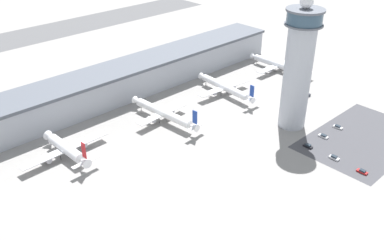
# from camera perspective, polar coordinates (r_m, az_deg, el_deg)

# --- Properties ---
(ground_plane) EXTENTS (1000.00, 1000.00, 0.00)m
(ground_plane) POSITION_cam_1_polar(r_m,az_deg,el_deg) (183.01, -3.44, -6.21)
(ground_plane) COLOR gray
(terminal_building) EXTENTS (275.36, 25.00, 17.58)m
(terminal_building) POSITION_cam_1_polar(r_m,az_deg,el_deg) (229.92, -14.88, 3.14)
(terminal_building) COLOR #A3A8B2
(terminal_building) RESTS_ON ground
(control_tower) EXTENTS (17.22, 17.22, 63.98)m
(control_tower) POSITION_cam_1_polar(r_m,az_deg,el_deg) (205.63, 14.00, 6.99)
(control_tower) COLOR #ADB2BC
(control_tower) RESTS_ON ground
(parking_lot_surface) EXTENTS (64.00, 40.00, 0.01)m
(parking_lot_surface) POSITION_cam_1_polar(r_m,az_deg,el_deg) (217.21, 21.80, -2.32)
(parking_lot_surface) COLOR #424247
(parking_lot_surface) RESTS_ON ground
(airplane_gate_charlie) EXTENTS (41.60, 32.91, 14.02)m
(airplane_gate_charlie) POSITION_cam_1_polar(r_m,az_deg,el_deg) (194.36, -16.43, -3.70)
(airplane_gate_charlie) COLOR white
(airplane_gate_charlie) RESTS_ON ground
(airplane_gate_delta) EXTENTS (30.68, 45.20, 13.49)m
(airplane_gate_delta) POSITION_cam_1_polar(r_m,az_deg,el_deg) (214.62, -3.82, 0.92)
(airplane_gate_delta) COLOR white
(airplane_gate_delta) RESTS_ON ground
(airplane_gate_echo) EXTENTS (35.21, 43.83, 12.86)m
(airplane_gate_echo) POSITION_cam_1_polar(r_m,az_deg,el_deg) (243.01, 4.43, 4.36)
(airplane_gate_echo) COLOR white
(airplane_gate_echo) RESTS_ON ground
(airplane_gate_foxtrot) EXTENTS (35.83, 45.23, 12.69)m
(airplane_gate_foxtrot) POSITION_cam_1_polar(r_m,az_deg,el_deg) (280.16, 11.46, 7.20)
(airplane_gate_foxtrot) COLOR silver
(airplane_gate_foxtrot) RESTS_ON ground
(service_truck_fuel) EXTENTS (4.43, 6.92, 2.85)m
(service_truck_fuel) POSITION_cam_1_polar(r_m,az_deg,el_deg) (251.99, 14.91, 3.48)
(service_truck_fuel) COLOR black
(service_truck_fuel) RESTS_ON ground
(car_silver_sedan) EXTENTS (2.04, 4.77, 1.43)m
(car_silver_sedan) POSITION_cam_1_polar(r_m,az_deg,el_deg) (221.92, 18.86, -0.90)
(car_silver_sedan) COLOR black
(car_silver_sedan) RESTS_ON ground
(car_red_hatchback) EXTENTS (1.88, 4.52, 1.39)m
(car_red_hatchback) POSITION_cam_1_polar(r_m,az_deg,el_deg) (192.30, 21.75, -6.41)
(car_red_hatchback) COLOR black
(car_red_hatchback) RESTS_ON ground
(car_blue_compact) EXTENTS (1.87, 4.51, 1.57)m
(car_blue_compact) POSITION_cam_1_polar(r_m,az_deg,el_deg) (197.13, 18.42, -4.79)
(car_blue_compact) COLOR black
(car_blue_compact) RESTS_ON ground
(car_maroon_suv) EXTENTS (1.83, 4.25, 1.58)m
(car_maroon_suv) POSITION_cam_1_polar(r_m,az_deg,el_deg) (202.03, 15.20, -3.38)
(car_maroon_suv) COLOR black
(car_maroon_suv) RESTS_ON ground
(car_grey_coupe) EXTENTS (1.97, 4.72, 1.41)m
(car_grey_coupe) POSITION_cam_1_polar(r_m,az_deg,el_deg) (211.88, 17.10, -2.08)
(car_grey_coupe) COLOR black
(car_grey_coupe) RESTS_ON ground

